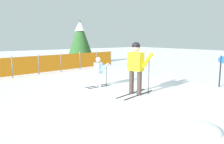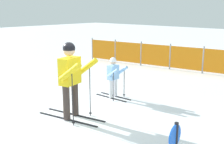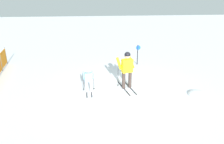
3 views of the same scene
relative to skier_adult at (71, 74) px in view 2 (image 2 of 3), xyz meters
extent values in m
plane|color=white|center=(-0.11, 0.17, -1.06)|extent=(60.00, 60.00, 0.00)
cube|color=black|center=(-0.06, 0.15, -1.05)|extent=(1.64, 0.40, 0.02)
cube|color=black|center=(0.01, -0.16, -1.05)|extent=(1.64, 0.40, 0.02)
cylinder|color=#3F332D|center=(-0.06, 0.15, -0.64)|extent=(0.16, 0.16, 0.79)
cylinder|color=#3F332D|center=(0.01, -0.16, -0.64)|extent=(0.16, 0.16, 0.79)
cube|color=yellow|center=(-0.03, -0.01, 0.06)|extent=(0.38, 0.54, 0.61)
cylinder|color=yellow|center=(0.16, 0.35, 0.12)|extent=(0.59, 0.24, 0.48)
cylinder|color=yellow|center=(0.29, -0.25, 0.12)|extent=(0.59, 0.24, 0.48)
sphere|color=#D8AD8C|center=(-0.03, -0.01, 0.53)|extent=(0.26, 0.26, 0.26)
sphere|color=black|center=(-0.03, -0.01, 0.57)|extent=(0.28, 0.28, 0.28)
cylinder|color=black|center=(0.21, 0.38, -0.44)|extent=(0.02, 0.02, 1.23)
cylinder|color=black|center=(0.21, 0.38, -1.00)|extent=(0.07, 0.07, 0.01)
cylinder|color=black|center=(0.35, -0.26, -0.44)|extent=(0.02, 0.02, 1.23)
cylinder|color=black|center=(0.35, -0.26, -1.00)|extent=(0.07, 0.07, 0.01)
cube|color=black|center=(-0.32, 1.87, -1.05)|extent=(1.09, 0.09, 0.02)
cube|color=black|center=(-0.31, 1.67, -1.05)|extent=(1.09, 0.09, 0.02)
cylinder|color=silver|center=(-0.32, 1.87, -0.78)|extent=(0.10, 0.10, 0.52)
cylinder|color=silver|center=(-0.31, 1.67, -0.78)|extent=(0.10, 0.10, 0.52)
cube|color=#8CBFF2|center=(-0.32, 1.77, -0.32)|extent=(0.20, 0.33, 0.40)
cylinder|color=#8CBFF2|center=(-0.16, 1.98, -0.28)|extent=(0.38, 0.10, 0.31)
cylinder|color=#8CBFF2|center=(-0.14, 1.57, -0.28)|extent=(0.38, 0.10, 0.31)
sphere|color=#D8AD8C|center=(-0.32, 1.77, -0.01)|extent=(0.17, 0.17, 0.17)
sphere|color=white|center=(-0.32, 1.77, 0.02)|extent=(0.18, 0.18, 0.18)
cylinder|color=black|center=(-0.12, 2.02, -0.65)|extent=(0.02, 0.02, 0.80)
cylinder|color=black|center=(-0.12, 2.02, -1.00)|extent=(0.07, 0.07, 0.01)
cylinder|color=black|center=(-0.10, 1.54, -0.65)|extent=(0.02, 0.02, 0.80)
cylinder|color=black|center=(-0.10, 1.54, -1.00)|extent=(0.07, 0.07, 0.01)
cylinder|color=gray|center=(-5.16, 5.58, -0.52)|extent=(0.06, 0.06, 1.06)
cylinder|color=gray|center=(-3.81, 5.77, -0.52)|extent=(0.06, 0.06, 1.06)
cylinder|color=gray|center=(-2.46, 5.97, -0.52)|extent=(0.06, 0.06, 1.06)
cylinder|color=gray|center=(-1.11, 6.16, -0.52)|extent=(0.06, 0.06, 1.06)
cylinder|color=gray|center=(0.23, 6.35, -0.52)|extent=(0.06, 0.06, 1.06)
cube|color=orange|center=(-4.48, 5.68, -0.52)|extent=(1.35, 0.22, 0.89)
cube|color=orange|center=(-3.14, 5.87, -0.52)|extent=(1.35, 0.22, 0.89)
cube|color=orange|center=(-1.79, 6.06, -0.52)|extent=(1.35, 0.22, 0.89)
cube|color=orange|center=(-0.44, 6.25, -0.52)|extent=(1.35, 0.22, 0.89)
cube|color=orange|center=(0.91, 6.44, -0.52)|extent=(1.35, 0.22, 0.89)
cylinder|color=blue|center=(3.35, -1.23, 0.01)|extent=(0.04, 0.28, 0.28)
camera|label=1|loc=(-5.06, -5.19, 0.82)|focal=35.00mm
camera|label=2|loc=(4.82, -3.90, 1.45)|focal=45.00mm
camera|label=3|loc=(-9.33, 1.56, 3.32)|focal=35.00mm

